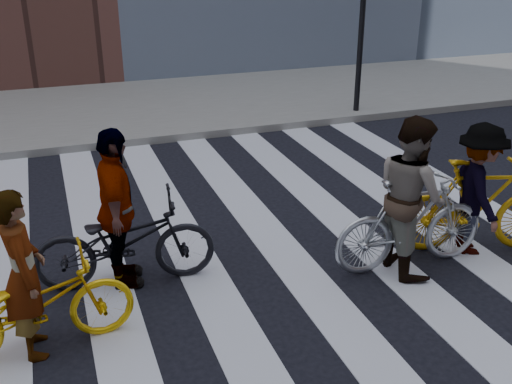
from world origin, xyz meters
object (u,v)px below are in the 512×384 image
bike_yellow_left (35,306)px  rider_right (477,190)px  rider_rear (117,210)px  bike_silver_mid (411,223)px  bike_dark_rear (125,242)px  rider_mid (410,195)px  bike_yellow_right (478,206)px  traffic_signal (365,11)px  rider_left (23,274)px

bike_yellow_left → rider_right: 5.19m
rider_right → rider_rear: (-4.25, 0.69, 0.09)m
bike_yellow_left → rider_rear: rider_rear is taller
bike_silver_mid → rider_rear: size_ratio=1.05×
bike_yellow_left → bike_dark_rear: 1.35m
rider_mid → bike_yellow_right: bearing=-83.6°
bike_yellow_right → rider_right: bearing=107.5°
bike_yellow_left → bike_silver_mid: (4.21, 0.16, 0.10)m
bike_dark_rear → rider_right: rider_right is taller
bike_silver_mid → traffic_signal: bearing=-21.3°
rider_right → bike_dark_rear: bearing=98.2°
rider_right → bike_yellow_right: bearing=-72.5°
bike_silver_mid → rider_right: bearing=-83.2°
bike_dark_rear → rider_rear: bearing=96.1°
bike_dark_rear → rider_left: size_ratio=1.20×
rider_right → bike_silver_mid: bearing=112.3°
bike_yellow_right → rider_left: bearing=110.1°
rider_right → rider_left: bearing=110.2°
traffic_signal → bike_dark_rear: bearing=-138.3°
rider_right → rider_rear: rider_rear is taller
rider_rear → rider_right: bearing=-93.1°
bike_silver_mid → bike_yellow_right: 1.02m
rider_mid → rider_left: bearing=94.3°
bike_yellow_left → rider_right: bearing=-92.2°
traffic_signal → rider_rear: (-5.86, -5.18, -1.35)m
bike_yellow_left → rider_rear: (0.93, 0.93, 0.44)m
rider_mid → rider_rear: bearing=78.7°
bike_dark_rear → rider_rear: rider_rear is taller
rider_rear → rider_mid: bearing=-97.3°
bike_yellow_right → bike_yellow_left: bearing=110.2°
bike_yellow_right → rider_left: (-5.28, -0.24, 0.23)m
bike_yellow_left → bike_dark_rear: bearing=-51.3°
bike_silver_mid → rider_left: 4.27m
bike_silver_mid → rider_left: (-4.26, -0.16, 0.26)m
bike_yellow_right → rider_left: 5.29m
traffic_signal → rider_left: (-6.83, -6.11, -1.44)m
rider_left → rider_mid: size_ratio=0.89×
bike_silver_mid → rider_right: size_ratio=1.16×
traffic_signal → bike_yellow_left: bearing=-138.0°
traffic_signal → rider_left: size_ratio=1.98×
traffic_signal → bike_silver_mid: size_ratio=1.72×
bike_silver_mid → bike_yellow_right: bearing=-83.4°
rider_mid → bike_silver_mid: bearing=-87.9°
bike_yellow_left → rider_rear: 1.39m
bike_yellow_right → rider_mid: size_ratio=1.08×
traffic_signal → rider_right: bearing=-105.3°
rider_rear → traffic_signal: bearing=-42.4°
bike_yellow_left → rider_right: size_ratio=1.11×
bike_yellow_left → rider_right: (5.18, 0.24, 0.35)m
bike_silver_mid → rider_mid: rider_mid is taller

